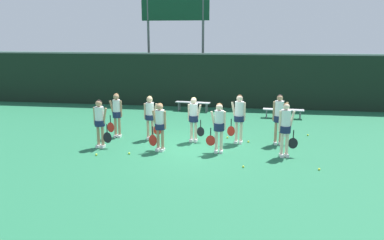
% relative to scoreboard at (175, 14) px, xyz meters
% --- Properties ---
extents(ground_plane, '(140.00, 140.00, 0.00)m').
position_rel_scoreboard_xyz_m(ground_plane, '(2.33, -9.19, -5.02)').
color(ground_plane, '#216642').
extents(fence_windscreen, '(60.00, 0.08, 2.90)m').
position_rel_scoreboard_xyz_m(fence_windscreen, '(2.33, -1.87, -3.55)').
color(fence_windscreen, black).
rests_on(fence_windscreen, ground_plane).
extents(scoreboard, '(3.92, 0.15, 6.40)m').
position_rel_scoreboard_xyz_m(scoreboard, '(0.00, 0.00, 0.00)').
color(scoreboard, '#515156').
rests_on(scoreboard, ground_plane).
extents(bench_courtside, '(1.89, 0.47, 0.43)m').
position_rel_scoreboard_xyz_m(bench_courtside, '(5.93, -4.07, -4.65)').
color(bench_courtside, '#B2B2B7').
rests_on(bench_courtside, ground_plane).
extents(bench_far, '(1.82, 0.58, 0.48)m').
position_rel_scoreboard_xyz_m(bench_far, '(1.47, -3.07, -4.60)').
color(bench_far, '#B2B2B7').
rests_on(bench_far, ground_plane).
extents(player_0, '(0.64, 0.35, 1.68)m').
position_rel_scoreboard_xyz_m(player_0, '(-0.77, -9.82, -4.02)').
color(player_0, tan).
rests_on(player_0, ground_plane).
extents(player_1, '(0.63, 0.35, 1.64)m').
position_rel_scoreboard_xyz_m(player_1, '(1.37, -9.89, -4.05)').
color(player_1, tan).
rests_on(player_1, ground_plane).
extents(player_2, '(0.65, 0.35, 1.67)m').
position_rel_scoreboard_xyz_m(player_2, '(3.33, -9.80, -4.03)').
color(player_2, beige).
rests_on(player_2, ground_plane).
extents(player_3, '(0.64, 0.35, 1.76)m').
position_rel_scoreboard_xyz_m(player_3, '(5.46, -9.92, -3.98)').
color(player_3, beige).
rests_on(player_3, ground_plane).
extents(player_4, '(0.61, 0.33, 1.69)m').
position_rel_scoreboard_xyz_m(player_4, '(-0.66, -8.42, -4.02)').
color(player_4, tan).
rests_on(player_4, ground_plane).
extents(player_5, '(0.65, 0.35, 1.64)m').
position_rel_scoreboard_xyz_m(player_5, '(0.68, -8.54, -4.04)').
color(player_5, tan).
rests_on(player_5, ground_plane).
extents(player_6, '(0.62, 0.34, 1.65)m').
position_rel_scoreboard_xyz_m(player_6, '(2.33, -8.60, -4.05)').
color(player_6, beige).
rests_on(player_6, ground_plane).
extents(player_7, '(0.64, 0.36, 1.77)m').
position_rel_scoreboard_xyz_m(player_7, '(3.96, -8.58, -3.96)').
color(player_7, beige).
rests_on(player_7, ground_plane).
extents(player_8, '(0.64, 0.36, 1.80)m').
position_rel_scoreboard_xyz_m(player_8, '(5.37, -8.51, -3.95)').
color(player_8, tan).
rests_on(player_8, ground_plane).
extents(tennis_ball_0, '(0.07, 0.07, 0.07)m').
position_rel_scoreboard_xyz_m(tennis_ball_0, '(0.45, -10.45, -4.98)').
color(tennis_ball_0, '#CCE033').
rests_on(tennis_ball_0, ground_plane).
extents(tennis_ball_1, '(0.07, 0.07, 0.07)m').
position_rel_scoreboard_xyz_m(tennis_ball_1, '(4.18, -11.17, -4.98)').
color(tennis_ball_1, '#CCE033').
rests_on(tennis_ball_1, ground_plane).
extents(tennis_ball_2, '(0.07, 0.07, 0.07)m').
position_rel_scoreboard_xyz_m(tennis_ball_2, '(3.01, -7.13, -4.98)').
color(tennis_ball_2, '#CCE033').
rests_on(tennis_ball_2, ground_plane).
extents(tennis_ball_3, '(0.07, 0.07, 0.07)m').
position_rel_scoreboard_xyz_m(tennis_ball_3, '(6.61, -7.18, -4.98)').
color(tennis_ball_3, '#CCE033').
rests_on(tennis_ball_3, ground_plane).
extents(tennis_ball_4, '(0.07, 0.07, 0.07)m').
position_rel_scoreboard_xyz_m(tennis_ball_4, '(6.36, -11.06, -4.98)').
color(tennis_ball_4, '#CCE033').
rests_on(tennis_ball_4, ground_plane).
extents(tennis_ball_5, '(0.07, 0.07, 0.07)m').
position_rel_scoreboard_xyz_m(tennis_ball_5, '(-0.57, -10.74, -4.98)').
color(tennis_ball_5, '#CCE033').
rests_on(tennis_ball_5, ground_plane).
extents(tennis_ball_6, '(0.07, 0.07, 0.07)m').
position_rel_scoreboard_xyz_m(tennis_ball_6, '(3.53, -8.01, -4.98)').
color(tennis_ball_6, '#CCE033').
rests_on(tennis_ball_6, ground_plane).
extents(tennis_ball_7, '(0.07, 0.07, 0.07)m').
position_rel_scoreboard_xyz_m(tennis_ball_7, '(4.33, -8.47, -4.98)').
color(tennis_ball_7, '#CCE033').
rests_on(tennis_ball_7, ground_plane).
extents(tennis_ball_8, '(0.07, 0.07, 0.07)m').
position_rel_scoreboard_xyz_m(tennis_ball_8, '(3.06, -8.59, -4.98)').
color(tennis_ball_8, '#CCE033').
rests_on(tennis_ball_8, ground_plane).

